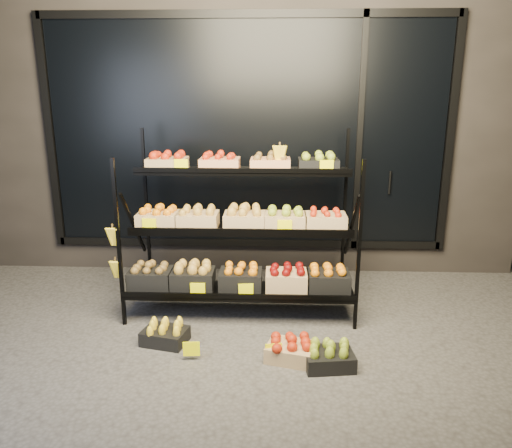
{
  "coord_description": "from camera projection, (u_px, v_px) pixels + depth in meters",
  "views": [
    {
      "loc": [
        0.32,
        -3.83,
        2.08
      ],
      "look_at": [
        0.14,
        0.55,
        0.85
      ],
      "focal_mm": 35.0,
      "sensor_mm": 36.0,
      "label": 1
    }
  ],
  "objects": [
    {
      "name": "display_rack",
      "position": [
        240.0,
        228.0,
        4.63
      ],
      "size": [
        2.18,
        1.02,
        1.66
      ],
      "color": "black",
      "rests_on": "ground"
    },
    {
      "name": "floor_crate_midright",
      "position": [
        291.0,
        349.0,
        3.88
      ],
      "size": [
        0.43,
        0.36,
        0.19
      ],
      "rotation": [
        0.0,
        0.0,
        -0.26
      ],
      "color": "tan",
      "rests_on": "ground"
    },
    {
      "name": "tag_floor_a",
      "position": [
        192.0,
        353.0,
        3.88
      ],
      "size": [
        0.13,
        0.01,
        0.12
      ],
      "primitive_type": "cube",
      "color": "#FFFB00",
      "rests_on": "ground"
    },
    {
      "name": "ground",
      "position": [
        237.0,
        336.0,
        4.27
      ],
      "size": [
        24.0,
        24.0,
        0.0
      ],
      "primitive_type": "plane",
      "color": "#514F4C",
      "rests_on": "ground"
    },
    {
      "name": "floor_crate_right",
      "position": [
        329.0,
        356.0,
        3.78
      ],
      "size": [
        0.4,
        0.32,
        0.19
      ],
      "rotation": [
        0.0,
        0.0,
        0.13
      ],
      "color": "black",
      "rests_on": "ground"
    },
    {
      "name": "floor_crate_midleft",
      "position": [
        165.0,
        333.0,
        4.13
      ],
      "size": [
        0.4,
        0.34,
        0.19
      ],
      "rotation": [
        0.0,
        0.0,
        -0.23
      ],
      "color": "black",
      "rests_on": "ground"
    },
    {
      "name": "building",
      "position": [
        252.0,
        111.0,
        6.28
      ],
      "size": [
        6.0,
        2.08,
        3.5
      ],
      "color": "#2D2826",
      "rests_on": "ground"
    },
    {
      "name": "tag_floor_b",
      "position": [
        273.0,
        355.0,
        3.85
      ],
      "size": [
        0.13,
        0.01,
        0.12
      ],
      "primitive_type": "cube",
      "color": "#FFFB00",
      "rests_on": "ground"
    }
  ]
}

